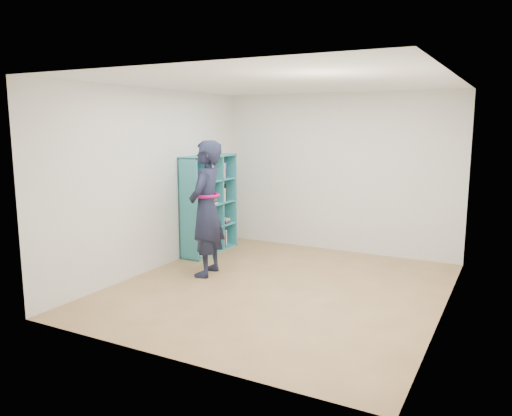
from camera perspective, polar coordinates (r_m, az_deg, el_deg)
The scene contains 9 objects.
floor at distance 6.57m, azimuth 2.68°, elevation -9.12°, with size 4.50×4.50×0.00m, color olive.
ceiling at distance 6.24m, azimuth 2.87°, elevation 14.10°, with size 4.50×4.50×0.00m, color white.
wall_left at distance 7.35m, azimuth -11.50°, elevation 3.10°, with size 0.02×4.50×2.60m, color white.
wall_right at distance 5.73m, azimuth 21.19°, elevation 0.82°, with size 0.02×4.50×2.60m, color white.
wall_back at distance 8.36m, azimuth 9.38°, elevation 3.94°, with size 4.00×0.02×2.60m, color white.
wall_front at distance 4.37m, azimuth -9.89°, elevation -1.24°, with size 4.00×0.02×2.60m, color white.
bookshelf at distance 8.22m, azimuth -5.55°, elevation 0.29°, with size 0.35×1.20×1.60m.
person at distance 6.95m, azimuth -5.71°, elevation -0.08°, with size 0.59×0.77×1.89m.
smartphone at distance 7.07m, azimuth -6.50°, elevation 1.09°, with size 0.03×0.10×0.13m.
Camera 1 is at (2.65, -5.63, 2.12)m, focal length 35.00 mm.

